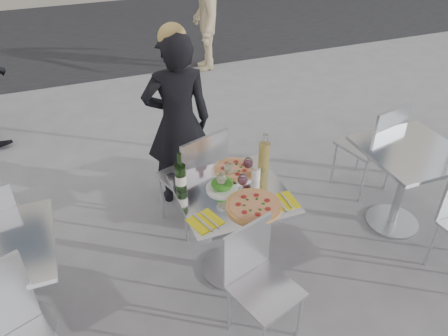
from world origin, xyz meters
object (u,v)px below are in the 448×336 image
object	(u,v)px
woman_diner	(178,122)
wineglass_white_b	(229,169)
pizza_near	(254,206)
napkin_left	(205,221)
pedestrian_b	(203,15)
carafe	(264,156)
chair_near	(257,274)
wineglass_red_a	(243,180)
wine_bottle	(181,176)
salad_plate	(222,185)
side_chair_rfar	(376,142)
main_table	(232,216)
pizza_far	(234,170)
napkin_right	(282,201)
side_table_right	(406,172)
chair_far	(197,173)
wineglass_red_b	(248,164)
sugar_shaker	(256,173)
wineglass_white_a	(221,179)

from	to	relation	value
woman_diner	wineglass_white_b	world-z (taller)	woman_diner
pizza_near	napkin_left	bearing A→B (deg)	-176.61
woman_diner	pedestrian_b	world-z (taller)	pedestrian_b
pedestrian_b	carafe	xyz separation A→B (m)	(-0.80, -3.76, 0.07)
chair_near	wineglass_red_a	xyz separation A→B (m)	(0.09, 0.46, 0.38)
pizza_near	wine_bottle	xyz separation A→B (m)	(-0.38, 0.34, 0.10)
napkin_left	carafe	bearing A→B (deg)	15.02
pizza_near	salad_plate	distance (m)	0.28
chair_near	side_chair_rfar	bearing A→B (deg)	13.37
main_table	woman_diner	distance (m)	1.04
pizza_near	pizza_far	xyz separation A→B (m)	(0.03, 0.41, 0.01)
chair_near	napkin_right	distance (m)	0.50
salad_plate	wineglass_red_a	size ratio (longest dim) A/B	1.40
pedestrian_b	wineglass_red_a	world-z (taller)	pedestrian_b
side_table_right	chair_far	bearing A→B (deg)	160.61
main_table	woman_diner	world-z (taller)	woman_diner
wineglass_white_b	wineglass_red_a	size ratio (longest dim) A/B	1.00
salad_plate	pedestrian_b	bearing A→B (deg)	73.33
side_chair_rfar	salad_plate	xyz separation A→B (m)	(-1.61, -0.41, 0.25)
side_table_right	chair_near	bearing A→B (deg)	-161.85
side_table_right	wineglass_red_b	xyz separation A→B (m)	(-1.33, 0.13, 0.32)
pizza_near	wineglass_red_b	bearing A→B (deg)	73.10
woman_diner	wineglass_red_b	distance (m)	0.92
chair_far	pizza_near	distance (m)	0.79
side_chair_rfar	pizza_far	world-z (taller)	side_chair_rfar
pizza_far	napkin_right	distance (m)	0.46
pizza_far	napkin_left	xyz separation A→B (m)	(-0.37, -0.43, -0.01)
chair_far	woman_diner	distance (m)	0.51
main_table	wineglass_red_a	distance (m)	0.33
side_chair_rfar	napkin_right	size ratio (longest dim) A/B	4.57
woman_diner	wineglass_red_a	xyz separation A→B (m)	(0.15, -1.05, 0.08)
chair_far	pizza_near	size ratio (longest dim) A/B	2.62
pizza_far	carafe	size ratio (longest dim) A/B	1.12
side_chair_rfar	salad_plate	world-z (taller)	side_chair_rfar
side_chair_rfar	wineglass_red_a	distance (m)	1.62
sugar_shaker	wineglass_white_a	xyz separation A→B (m)	(-0.27, -0.06, 0.06)
chair_far	wineglass_red_b	distance (m)	0.58
carafe	napkin_right	distance (m)	0.40
chair_far	sugar_shaker	bearing A→B (deg)	102.07
pedestrian_b	wineglass_white_a	world-z (taller)	pedestrian_b
side_table_right	pizza_far	xyz separation A→B (m)	(-1.40, 0.22, 0.23)
main_table	woman_diner	size ratio (longest dim) A/B	0.48
wineglass_white_b	wineglass_red_a	distance (m)	0.16
wineglass_white_a	wineglass_red_b	distance (m)	0.26
wineglass_white_b	wine_bottle	bearing A→B (deg)	174.84
pedestrian_b	salad_plate	bearing A→B (deg)	-7.04
side_table_right	sugar_shaker	world-z (taller)	sugar_shaker
pizza_far	wine_bottle	world-z (taller)	wine_bottle
chair_near	wine_bottle	distance (m)	0.80
chair_far	pizza_near	xyz separation A→B (m)	(0.15, -0.75, 0.20)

